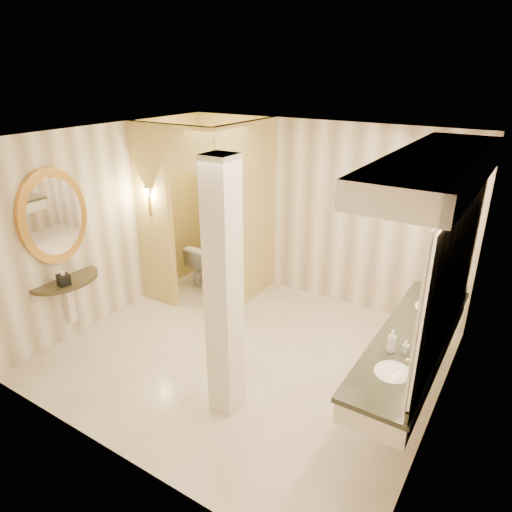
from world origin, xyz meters
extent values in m
plane|color=white|center=(0.00, 0.00, 0.00)|extent=(4.50, 4.50, 0.00)
plane|color=white|center=(0.00, 0.00, 2.70)|extent=(4.50, 4.50, 0.00)
cube|color=white|center=(0.00, 2.00, 1.35)|extent=(4.50, 0.02, 2.70)
cube|color=white|center=(0.00, -2.00, 1.35)|extent=(4.50, 0.02, 2.70)
cube|color=white|center=(-2.25, 0.00, 1.35)|extent=(0.02, 4.00, 2.70)
cube|color=white|center=(2.25, 0.00, 1.35)|extent=(0.02, 4.00, 2.70)
cube|color=#E8D179|center=(-0.80, 1.25, 1.35)|extent=(0.10, 1.50, 2.70)
cube|color=#E8D179|center=(-1.93, 0.50, 1.35)|extent=(0.65, 0.10, 2.70)
cube|color=#E8D179|center=(-1.20, 0.50, 2.40)|extent=(0.80, 0.10, 0.60)
cube|color=white|center=(-0.93, 0.88, 1.05)|extent=(0.31, 0.77, 2.10)
cylinder|color=#C98D40|center=(-1.93, 0.43, 1.55)|extent=(0.03, 0.03, 0.30)
cone|color=white|center=(-1.93, 0.43, 1.75)|extent=(0.14, 0.14, 0.14)
cube|color=white|center=(1.95, 0.13, 0.73)|extent=(0.60, 2.57, 0.24)
cube|color=black|center=(1.95, 0.13, 0.85)|extent=(0.64, 2.61, 0.05)
cube|color=black|center=(2.23, 0.13, 0.92)|extent=(0.03, 2.57, 0.10)
ellipsoid|color=white|center=(1.95, -0.57, 0.83)|extent=(0.40, 0.44, 0.15)
cylinder|color=#C98D40|center=(2.15, -0.57, 0.96)|extent=(0.03, 0.03, 0.22)
ellipsoid|color=white|center=(1.95, 0.83, 0.83)|extent=(0.40, 0.44, 0.15)
cylinder|color=#C98D40|center=(2.15, 0.83, 0.96)|extent=(0.03, 0.03, 0.22)
cube|color=white|center=(2.23, 0.13, 1.70)|extent=(0.03, 2.57, 1.40)
cube|color=white|center=(1.95, 0.13, 2.59)|extent=(0.75, 2.77, 0.22)
cylinder|color=black|center=(-2.23, -0.90, 0.85)|extent=(0.92, 0.92, 0.05)
cube|color=white|center=(-2.19, -0.90, 0.55)|extent=(0.10, 0.10, 0.60)
cylinder|color=gold|center=(-2.21, -0.90, 1.70)|extent=(0.07, 0.92, 0.92)
cylinder|color=white|center=(-2.17, -0.90, 1.70)|extent=(0.02, 0.74, 0.74)
cube|color=white|center=(0.35, -0.90, 1.35)|extent=(0.28, 0.28, 2.70)
cube|color=black|center=(-2.03, -1.02, 0.94)|extent=(0.16, 0.16, 0.13)
imported|color=white|center=(-1.75, 1.41, 0.34)|extent=(0.42, 0.69, 0.68)
imported|color=beige|center=(1.96, -0.21, 0.94)|extent=(0.07, 0.07, 0.13)
imported|color=silver|center=(1.97, 0.41, 0.93)|extent=(0.10, 0.10, 0.12)
imported|color=#C6B28C|center=(1.84, -0.27, 0.99)|extent=(0.10, 0.10, 0.24)
camera|label=1|loc=(2.72, -4.05, 3.39)|focal=32.00mm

